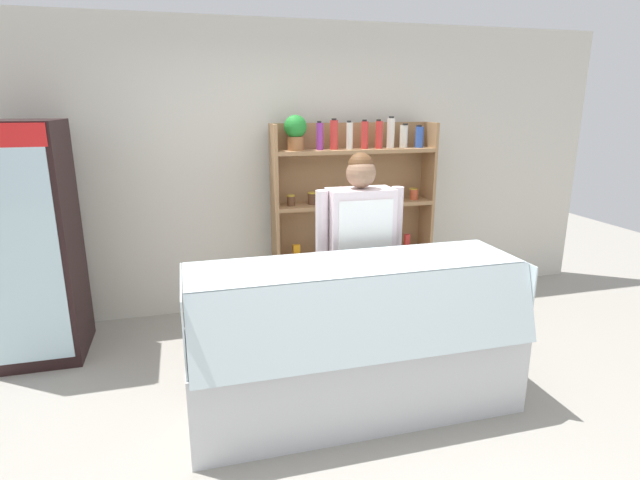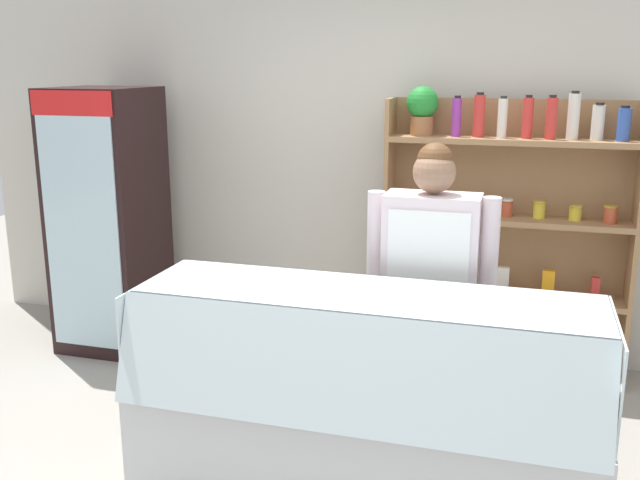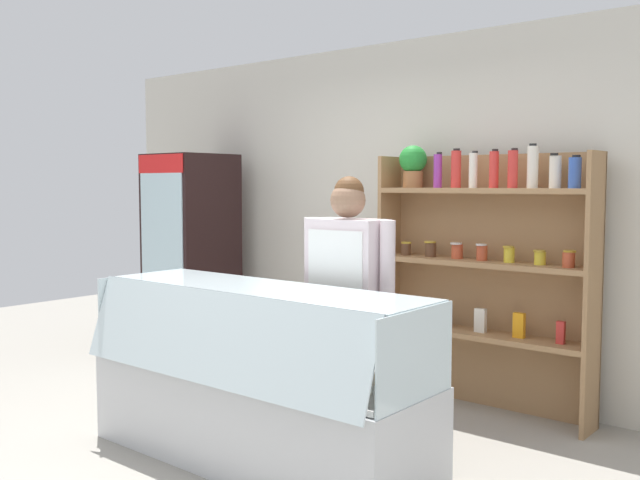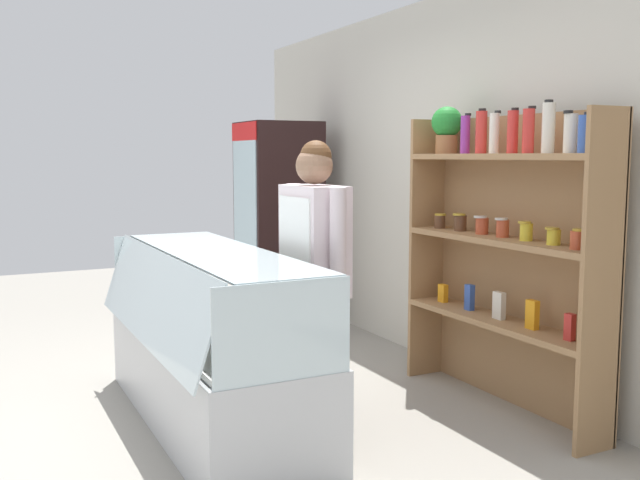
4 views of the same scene
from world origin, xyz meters
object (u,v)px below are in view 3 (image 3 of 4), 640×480
deli_display_case (257,408)px  shop_clerk (347,286)px  drinks_fridge (191,257)px  shelving_unit (481,262)px

deli_display_case → shop_clerk: (0.22, 0.56, 0.66)m
drinks_fridge → shop_clerk: bearing=-18.7°
shelving_unit → deli_display_case: (-0.52, -1.71, -0.73)m
shop_clerk → drinks_fridge: bearing=161.3°
shop_clerk → deli_display_case: bearing=-111.5°
deli_display_case → shop_clerk: bearing=68.5°
drinks_fridge → deli_display_case: bearing=-32.2°
drinks_fridge → deli_display_case: size_ratio=0.87×
deli_display_case → drinks_fridge: bearing=147.8°
drinks_fridge → shelving_unit: 2.72m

